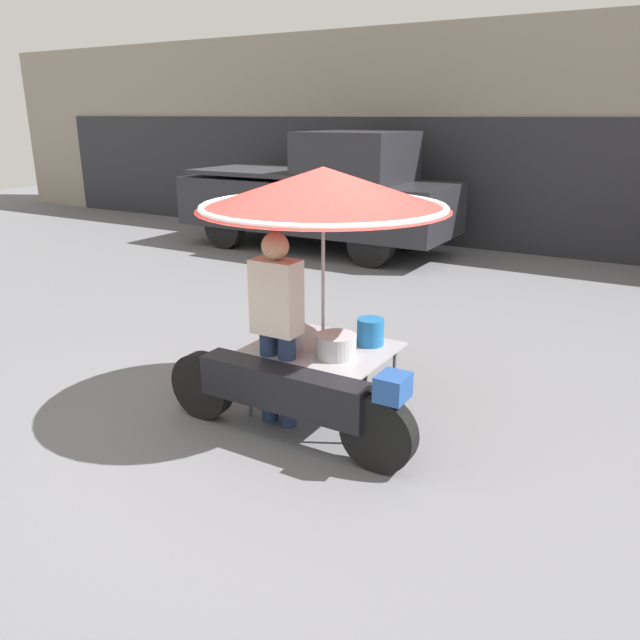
# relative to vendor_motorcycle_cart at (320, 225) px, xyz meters

# --- Properties ---
(ground_plane) EXTENTS (36.00, 36.00, 0.00)m
(ground_plane) POSITION_rel_vendor_motorcycle_cart_xyz_m (-0.04, -0.39, -1.62)
(ground_plane) COLOR slate
(shopfront_building) EXTENTS (28.00, 2.06, 4.05)m
(shopfront_building) POSITION_rel_vendor_motorcycle_cart_xyz_m (-0.04, 8.53, 0.39)
(shopfront_building) COLOR gray
(shopfront_building) RESTS_ON ground
(vendor_motorcycle_cart) EXTENTS (2.19, 1.99, 2.06)m
(vendor_motorcycle_cart) POSITION_rel_vendor_motorcycle_cart_xyz_m (0.00, 0.00, 0.00)
(vendor_motorcycle_cart) COLOR black
(vendor_motorcycle_cart) RESTS_ON ground
(vendor_person) EXTENTS (0.38, 0.22, 1.59)m
(vendor_person) POSITION_rel_vendor_motorcycle_cart_xyz_m (-0.21, -0.31, -0.73)
(vendor_person) COLOR navy
(vendor_person) RESTS_ON ground
(pickup_truck) EXTENTS (5.17, 1.90, 2.16)m
(pickup_truck) POSITION_rel_vendor_motorcycle_cart_xyz_m (-3.44, 5.91, -0.59)
(pickup_truck) COLOR black
(pickup_truck) RESTS_ON ground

